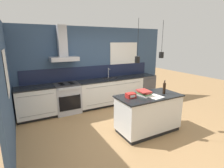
{
  "coord_description": "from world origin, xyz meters",
  "views": [
    {
      "loc": [
        -2.17,
        -3.42,
        2.14
      ],
      "look_at": [
        -0.05,
        0.49,
        1.05
      ],
      "focal_mm": 28.0,
      "sensor_mm": 36.0,
      "label": 1
    }
  ],
  "objects_px": {
    "oven_range": "(67,98)",
    "bottle_on_island": "(164,88)",
    "book_stack": "(144,93)",
    "dishwasher": "(144,86)",
    "red_supply_box": "(131,95)"
  },
  "relations": [
    {
      "from": "dishwasher",
      "to": "red_supply_box",
      "type": "xyz_separation_m",
      "value": [
        -2.02,
        -2.03,
        0.51
      ]
    },
    {
      "from": "oven_range",
      "to": "dishwasher",
      "type": "xyz_separation_m",
      "value": [
        2.96,
        0.0,
        -0.0
      ]
    },
    {
      "from": "red_supply_box",
      "to": "dishwasher",
      "type": "bearing_deg",
      "value": 45.06
    },
    {
      "from": "dishwasher",
      "to": "book_stack",
      "type": "distance_m",
      "value": 2.69
    },
    {
      "from": "oven_range",
      "to": "bottle_on_island",
      "type": "height_order",
      "value": "bottle_on_island"
    },
    {
      "from": "dishwasher",
      "to": "bottle_on_island",
      "type": "xyz_separation_m",
      "value": [
        -1.14,
        -2.16,
        0.59
      ]
    },
    {
      "from": "oven_range",
      "to": "book_stack",
      "type": "xyz_separation_m",
      "value": [
        1.29,
        -2.05,
        0.52
      ]
    },
    {
      "from": "oven_range",
      "to": "book_stack",
      "type": "height_order",
      "value": "book_stack"
    },
    {
      "from": "bottle_on_island",
      "to": "book_stack",
      "type": "xyz_separation_m",
      "value": [
        -0.53,
        0.11,
        -0.08
      ]
    },
    {
      "from": "dishwasher",
      "to": "bottle_on_island",
      "type": "bearing_deg",
      "value": -117.94
    },
    {
      "from": "dishwasher",
      "to": "bottle_on_island",
      "type": "relative_size",
      "value": 2.78
    },
    {
      "from": "oven_range",
      "to": "book_stack",
      "type": "distance_m",
      "value": 2.47
    },
    {
      "from": "bottle_on_island",
      "to": "red_supply_box",
      "type": "bearing_deg",
      "value": 171.53
    },
    {
      "from": "dishwasher",
      "to": "book_stack",
      "type": "xyz_separation_m",
      "value": [
        -1.67,
        -2.05,
        0.52
      ]
    },
    {
      "from": "oven_range",
      "to": "bottle_on_island",
      "type": "distance_m",
      "value": 2.88
    }
  ]
}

